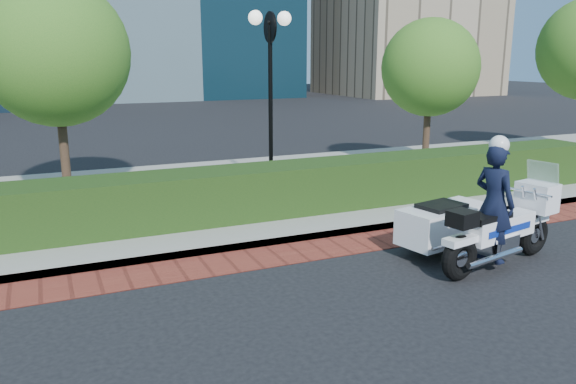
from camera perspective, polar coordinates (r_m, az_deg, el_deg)
name	(u,v)px	position (r m, az deg, el deg)	size (l,w,h in m)	color
ground	(339,283)	(8.68, 5.24, -9.18)	(120.00, 120.00, 0.00)	black
brick_strip	(298,252)	(9.92, 1.02, -6.12)	(60.00, 1.00, 0.01)	maroon
sidewalk	(222,193)	(13.94, -6.77, -0.12)	(60.00, 8.00, 0.15)	gray
hedge_main	(255,191)	(11.60, -3.33, 0.08)	(18.00, 1.20, 1.00)	black
lamppost	(270,74)	(13.14, -1.80, 11.85)	(1.02, 0.70, 4.21)	black
tree_b	(55,53)	(13.48, -22.58, 12.92)	(3.20, 3.20, 4.89)	#332319
tree_c	(430,68)	(17.05, 14.24, 12.13)	(2.80, 2.80, 4.30)	#332319
police_motorcycle	(476,219)	(9.78, 18.56, -2.58)	(2.68, 1.92, 2.18)	black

